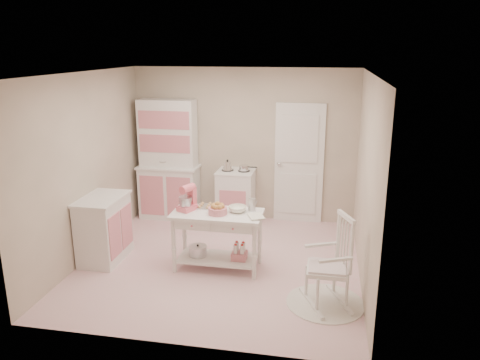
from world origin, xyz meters
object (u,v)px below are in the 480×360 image
(hutch, at_px, (168,160))
(rocking_chair, at_px, (328,261))
(base_cabinet, at_px, (104,229))
(stand_mixer, at_px, (187,198))
(bread_basket, at_px, (218,211))
(stove, at_px, (236,197))
(work_table, at_px, (218,241))

(hutch, xyz_separation_m, rocking_chair, (2.75, -2.48, -0.49))
(base_cabinet, distance_m, stand_mixer, 1.32)
(stand_mixer, xyz_separation_m, bread_basket, (0.44, -0.07, -0.12))
(hutch, height_order, stove, hutch)
(rocking_chair, xyz_separation_m, stand_mixer, (-1.88, 0.70, 0.42))
(hutch, xyz_separation_m, stand_mixer, (0.87, -1.78, -0.07))
(stand_mixer, bearing_deg, rocking_chair, 3.66)
(rocking_chair, relative_size, stand_mixer, 3.24)
(hutch, distance_m, work_table, 2.31)
(work_table, relative_size, bread_basket, 4.80)
(rocking_chair, bearing_deg, hutch, 114.11)
(stove, distance_m, work_table, 1.76)
(bread_basket, bearing_deg, base_cabinet, 179.07)
(stove, bearing_deg, work_table, -87.03)
(hutch, distance_m, stove, 1.33)
(rocking_chair, relative_size, bread_basket, 4.40)
(hutch, height_order, bread_basket, hutch)
(base_cabinet, xyz_separation_m, bread_basket, (1.65, -0.03, 0.39))
(base_cabinet, bearing_deg, rocking_chair, -11.92)
(base_cabinet, relative_size, stand_mixer, 2.71)
(hutch, height_order, stand_mixer, hutch)
(stove, bearing_deg, hutch, 177.61)
(work_table, distance_m, bread_basket, 0.45)
(base_cabinet, height_order, rocking_chair, rocking_chair)
(hutch, height_order, rocking_chair, hutch)
(rocking_chair, bearing_deg, stand_mixer, 135.81)
(hutch, bearing_deg, bread_basket, -54.72)
(hutch, bearing_deg, rocking_chair, -42.02)
(stove, height_order, stand_mixer, stand_mixer)
(work_table, bearing_deg, base_cabinet, -179.19)
(stove, xyz_separation_m, stand_mixer, (-0.33, -1.73, 0.51))
(bread_basket, bearing_deg, hutch, 125.28)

